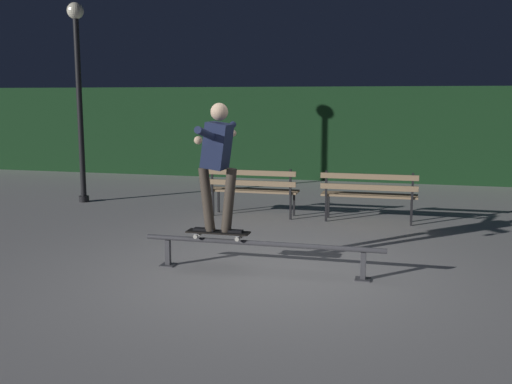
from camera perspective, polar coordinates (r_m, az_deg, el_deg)
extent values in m
plane|color=#ADAAA8|center=(7.26, 0.51, -7.71)|extent=(90.00, 90.00, 0.00)
cube|color=#193D1E|center=(15.60, 8.26, 5.61)|extent=(24.00, 1.20, 2.35)
cylinder|color=#47474C|center=(7.18, 0.54, -4.95)|extent=(2.96, 0.06, 0.06)
cube|color=#47474C|center=(7.60, -8.43, -5.77)|extent=(0.06, 0.06, 0.33)
cube|color=#47474C|center=(7.64, -8.40, -6.91)|extent=(0.18, 0.18, 0.01)
cube|color=#47474C|center=(7.05, 10.22, -7.00)|extent=(0.06, 0.06, 0.33)
cube|color=#47474C|center=(7.09, 10.19, -8.22)|extent=(0.18, 0.18, 0.01)
cube|color=black|center=(7.30, -3.65, -3.85)|extent=(0.78, 0.20, 0.02)
cube|color=black|center=(7.30, -3.65, -3.78)|extent=(0.76, 0.19, 0.00)
cube|color=#9E9EA3|center=(7.23, -1.64, -4.12)|extent=(0.05, 0.17, 0.02)
cube|color=#9E9EA3|center=(7.39, -5.61, -3.87)|extent=(0.05, 0.17, 0.02)
cylinder|color=beige|center=(7.16, -1.82, -4.53)|extent=(0.05, 0.03, 0.05)
cylinder|color=beige|center=(7.31, -1.47, -4.25)|extent=(0.05, 0.03, 0.05)
cylinder|color=beige|center=(7.32, -5.82, -4.27)|extent=(0.05, 0.03, 0.05)
cylinder|color=beige|center=(7.47, -5.39, -3.99)|extent=(0.05, 0.03, 0.05)
cube|color=black|center=(7.24, -2.30, -3.75)|extent=(0.26, 0.10, 0.03)
cube|color=black|center=(7.35, -4.99, -3.59)|extent=(0.26, 0.10, 0.03)
cylinder|color=#473D33|center=(7.18, -2.62, -0.82)|extent=(0.21, 0.12, 0.79)
cylinder|color=#473D33|center=(7.26, -4.73, -0.72)|extent=(0.21, 0.12, 0.79)
cube|color=#1E284C|center=(7.14, -3.74, 4.46)|extent=(0.33, 0.36, 0.57)
cylinder|color=#1E284C|center=(6.77, -4.76, 5.55)|extent=(0.08, 0.60, 0.21)
cylinder|color=#1E284C|center=(7.49, -2.84, 5.91)|extent=(0.08, 0.60, 0.21)
sphere|color=beige|center=(6.51, -5.56, 4.96)|extent=(0.09, 0.09, 0.09)
sphere|color=beige|center=(7.76, -2.22, 5.66)|extent=(0.09, 0.09, 0.09)
sphere|color=beige|center=(7.11, -3.54, 7.67)|extent=(0.21, 0.21, 0.21)
cube|color=black|center=(10.60, 3.66, -1.14)|extent=(0.04, 0.04, 0.44)
cube|color=black|center=(10.29, 3.33, -1.44)|extent=(0.04, 0.04, 0.44)
cube|color=black|center=(10.18, 3.31, 0.95)|extent=(0.04, 0.04, 0.44)
cube|color=black|center=(10.94, -3.61, -0.82)|extent=(0.04, 0.04, 0.44)
cube|color=black|center=(10.64, -4.14, -1.10)|extent=(0.04, 0.04, 0.44)
cube|color=black|center=(10.53, -4.23, 1.22)|extent=(0.04, 0.04, 0.44)
cube|color=#A38460|center=(10.69, -0.06, 0.26)|extent=(1.60, 0.10, 0.04)
cube|color=#A38460|center=(10.56, -0.25, 0.15)|extent=(1.60, 0.10, 0.04)
cube|color=#A38460|center=(10.42, -0.44, 0.03)|extent=(1.60, 0.10, 0.04)
cube|color=#A38460|center=(10.33, -0.54, 0.86)|extent=(1.60, 0.04, 0.09)
cube|color=#A38460|center=(10.31, -0.54, 1.85)|extent=(1.60, 0.04, 0.09)
cube|color=black|center=(10.42, 14.66, -1.59)|extent=(0.04, 0.04, 0.44)
cube|color=black|center=(10.11, 14.67, -1.92)|extent=(0.04, 0.04, 0.44)
cube|color=black|center=(10.00, 14.77, 0.51)|extent=(0.04, 0.04, 0.44)
cube|color=black|center=(10.50, 6.96, -1.28)|extent=(0.04, 0.04, 0.44)
cube|color=black|center=(10.19, 6.73, -1.60)|extent=(0.04, 0.04, 0.44)
cube|color=black|center=(10.08, 6.74, 0.82)|extent=(0.04, 0.04, 0.44)
cube|color=#A38460|center=(10.38, 10.82, -0.17)|extent=(1.60, 0.10, 0.04)
cube|color=#A38460|center=(10.24, 10.78, -0.29)|extent=(1.60, 0.10, 0.04)
cube|color=#A38460|center=(10.10, 10.73, -0.42)|extent=(1.60, 0.10, 0.04)
cube|color=#A38460|center=(10.01, 10.73, 0.43)|extent=(1.60, 0.04, 0.09)
cube|color=#A38460|center=(9.98, 10.76, 1.46)|extent=(1.60, 0.04, 0.09)
cylinder|color=black|center=(12.37, -16.50, 7.34)|extent=(0.11, 0.11, 3.60)
sphere|color=#F2EACC|center=(12.48, -16.92, 16.27)|extent=(0.32, 0.32, 0.32)
cylinder|color=black|center=(12.54, -16.14, -0.63)|extent=(0.20, 0.20, 0.12)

